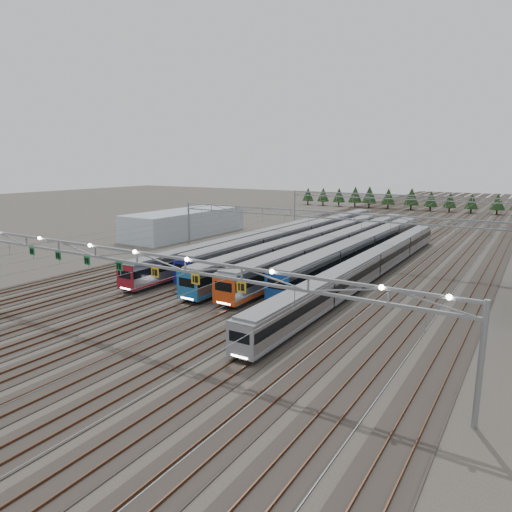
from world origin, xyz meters
The scene contains 13 objects.
ground centered at (0.00, 0.00, 0.00)m, with size 400.00×400.00×0.00m, color #47423A.
track_bed centered at (0.00, 100.00, 1.49)m, with size 54.00×260.00×5.42m.
train_a centered at (-11.25, 34.73, 2.08)m, with size 2.80×52.84×3.65m.
train_b centered at (-6.75, 47.45, 2.28)m, with size 3.11×67.85×4.05m.
train_c centered at (-2.25, 42.25, 2.17)m, with size 2.95×66.34×3.84m.
train_d centered at (2.25, 42.96, 2.20)m, with size 2.99×66.40×3.90m.
train_e centered at (6.75, 42.20, 2.24)m, with size 3.05×57.82×3.98m.
train_f centered at (11.25, 31.51, 1.94)m, with size 2.60×64.07×3.38m.
gantry_near centered at (-0.05, -0.12, 7.09)m, with size 56.36×0.61×8.08m.
gantry_mid centered at (0.00, 40.00, 6.39)m, with size 56.36×0.36×8.00m.
gantry_far centered at (0.00, 85.00, 6.39)m, with size 56.36×0.36×8.00m.
west_shed centered at (-34.94, 47.27, 2.69)m, with size 10.00×30.00×5.39m, color #A8BEC9.
treeline centered at (2.25, 127.36, 4.23)m, with size 100.10×5.60×7.02m.
Camera 1 is at (29.99, -28.00, 15.66)m, focal length 32.00 mm.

